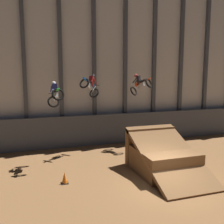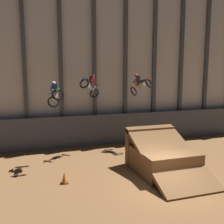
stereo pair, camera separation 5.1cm
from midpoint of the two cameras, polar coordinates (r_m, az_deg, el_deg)
ground_plane at (r=13.52m, az=11.81°, el=-15.62°), size 60.00×60.00×0.00m
arena_back_wall at (r=20.78m, az=-0.49°, el=9.90°), size 32.00×0.40×12.01m
lower_barrier at (r=20.51m, az=0.17°, el=-3.68°), size 31.36×0.20×2.34m
dirt_ramp at (r=15.29m, az=10.70°, el=-9.50°), size 3.09×5.14×2.38m
rider_bike_left_air at (r=15.86m, az=-12.18°, el=3.75°), size 0.91×1.75×1.66m
rider_bike_center_air at (r=17.99m, az=-4.66°, el=5.83°), size 1.71×1.68×1.68m
rider_bike_right_air at (r=19.34m, az=6.21°, el=6.03°), size 1.56×1.79×1.67m
traffic_cone_near_ramp at (r=13.71m, az=-10.22°, el=-13.94°), size 0.36×0.36×0.58m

